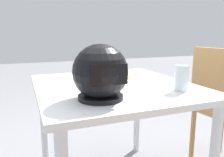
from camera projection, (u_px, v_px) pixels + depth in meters
dining_table at (114, 99)px, 1.33m from camera, size 0.87×0.95×0.71m
pizza_plate at (110, 79)px, 1.45m from camera, size 0.31×0.31×0.01m
pizza at (110, 76)px, 1.44m from camera, size 0.26×0.26×0.05m
motorcycle_helmet at (100, 73)px, 0.99m from camera, size 0.25×0.25×0.25m
drinking_glass at (181, 78)px, 1.15m from camera, size 0.07×0.07×0.13m
chair_side at (222, 104)px, 1.58m from camera, size 0.44×0.44×0.90m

